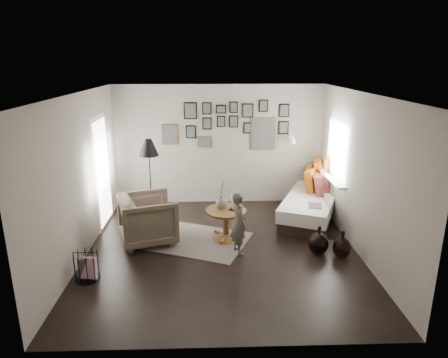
{
  "coord_description": "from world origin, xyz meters",
  "views": [
    {
      "loc": [
        -0.17,
        -6.13,
        3.09
      ],
      "look_at": [
        0.05,
        0.5,
        1.1
      ],
      "focal_mm": 32.0,
      "sensor_mm": 36.0,
      "label": 1
    }
  ],
  "objects_px": {
    "vase": "(222,201)",
    "daybed": "(309,202)",
    "floor_lamp": "(149,151)",
    "magazine_basket": "(87,266)",
    "demijohn_small": "(342,248)",
    "demijohn_large": "(318,243)",
    "armchair": "(148,219)",
    "pedestal_table": "(226,226)",
    "child": "(239,223)"
  },
  "relations": [
    {
      "from": "daybed",
      "to": "child",
      "type": "bearing_deg",
      "value": -111.62
    },
    {
      "from": "pedestal_table",
      "to": "demijohn_large",
      "type": "distance_m",
      "value": 1.62
    },
    {
      "from": "daybed",
      "to": "demijohn_small",
      "type": "bearing_deg",
      "value": -62.67
    },
    {
      "from": "magazine_basket",
      "to": "demijohn_small",
      "type": "xyz_separation_m",
      "value": [
        3.93,
        0.54,
        -0.04
      ]
    },
    {
      "from": "floor_lamp",
      "to": "demijohn_small",
      "type": "bearing_deg",
      "value": -28.26
    },
    {
      "from": "daybed",
      "to": "demijohn_large",
      "type": "xyz_separation_m",
      "value": [
        -0.23,
        -1.65,
        -0.13
      ]
    },
    {
      "from": "pedestal_table",
      "to": "vase",
      "type": "height_order",
      "value": "vase"
    },
    {
      "from": "vase",
      "to": "child",
      "type": "bearing_deg",
      "value": -64.09
    },
    {
      "from": "daybed",
      "to": "demijohn_small",
      "type": "distance_m",
      "value": 1.78
    },
    {
      "from": "daybed",
      "to": "vase",
      "type": "bearing_deg",
      "value": -127.62
    },
    {
      "from": "magazine_basket",
      "to": "demijohn_large",
      "type": "xyz_separation_m",
      "value": [
        3.58,
        0.66,
        -0.02
      ]
    },
    {
      "from": "floor_lamp",
      "to": "child",
      "type": "bearing_deg",
      "value": -43.36
    },
    {
      "from": "demijohn_large",
      "to": "demijohn_small",
      "type": "height_order",
      "value": "demijohn_large"
    },
    {
      "from": "armchair",
      "to": "demijohn_large",
      "type": "xyz_separation_m",
      "value": [
        2.86,
        -0.58,
        -0.23
      ]
    },
    {
      "from": "pedestal_table",
      "to": "demijohn_small",
      "type": "xyz_separation_m",
      "value": [
        1.85,
        -0.75,
        -0.09
      ]
    },
    {
      "from": "pedestal_table",
      "to": "demijohn_large",
      "type": "bearing_deg",
      "value": -22.76
    },
    {
      "from": "floor_lamp",
      "to": "demijohn_small",
      "type": "distance_m",
      "value": 3.95
    },
    {
      "from": "floor_lamp",
      "to": "magazine_basket",
      "type": "relative_size",
      "value": 3.8
    },
    {
      "from": "armchair",
      "to": "floor_lamp",
      "type": "relative_size",
      "value": 0.57
    },
    {
      "from": "armchair",
      "to": "vase",
      "type": "bearing_deg",
      "value": -105.18
    },
    {
      "from": "floor_lamp",
      "to": "magazine_basket",
      "type": "xyz_separation_m",
      "value": [
        -0.62,
        -2.32,
        -1.2
      ]
    },
    {
      "from": "pedestal_table",
      "to": "child",
      "type": "height_order",
      "value": "child"
    },
    {
      "from": "pedestal_table",
      "to": "floor_lamp",
      "type": "bearing_deg",
      "value": 144.8
    },
    {
      "from": "armchair",
      "to": "magazine_basket",
      "type": "distance_m",
      "value": 1.45
    },
    {
      "from": "demijohn_small",
      "to": "floor_lamp",
      "type": "bearing_deg",
      "value": 151.74
    },
    {
      "from": "pedestal_table",
      "to": "armchair",
      "type": "relative_size",
      "value": 0.76
    },
    {
      "from": "armchair",
      "to": "magazine_basket",
      "type": "bearing_deg",
      "value": 131.73
    },
    {
      "from": "demijohn_large",
      "to": "armchair",
      "type": "bearing_deg",
      "value": 168.53
    },
    {
      "from": "armchair",
      "to": "child",
      "type": "xyz_separation_m",
      "value": [
        1.55,
        -0.47,
        0.11
      ]
    },
    {
      "from": "demijohn_small",
      "to": "child",
      "type": "distance_m",
      "value": 1.72
    },
    {
      "from": "pedestal_table",
      "to": "demijohn_large",
      "type": "xyz_separation_m",
      "value": [
        1.5,
        -0.63,
        -0.07
      ]
    },
    {
      "from": "armchair",
      "to": "demijohn_large",
      "type": "height_order",
      "value": "armchair"
    },
    {
      "from": "vase",
      "to": "demijohn_large",
      "type": "relative_size",
      "value": 1.02
    },
    {
      "from": "armchair",
      "to": "floor_lamp",
      "type": "distance_m",
      "value": 1.46
    },
    {
      "from": "vase",
      "to": "demijohn_large",
      "type": "xyz_separation_m",
      "value": [
        1.58,
        -0.65,
        -0.53
      ]
    },
    {
      "from": "pedestal_table",
      "to": "vase",
      "type": "relative_size",
      "value": 1.4
    },
    {
      "from": "magazine_basket",
      "to": "demijohn_small",
      "type": "height_order",
      "value": "demijohn_small"
    },
    {
      "from": "vase",
      "to": "floor_lamp",
      "type": "xyz_separation_m",
      "value": [
        -1.38,
        1.01,
        0.69
      ]
    },
    {
      "from": "daybed",
      "to": "child",
      "type": "distance_m",
      "value": 2.19
    },
    {
      "from": "vase",
      "to": "armchair",
      "type": "xyz_separation_m",
      "value": [
        -1.28,
        -0.07,
        -0.29
      ]
    },
    {
      "from": "floor_lamp",
      "to": "child",
      "type": "relative_size",
      "value": 1.53
    },
    {
      "from": "floor_lamp",
      "to": "armchair",
      "type": "bearing_deg",
      "value": -85.01
    },
    {
      "from": "demijohn_large",
      "to": "daybed",
      "type": "bearing_deg",
      "value": 82.0
    },
    {
      "from": "pedestal_table",
      "to": "armchair",
      "type": "distance_m",
      "value": 1.37
    },
    {
      "from": "daybed",
      "to": "armchair",
      "type": "xyz_separation_m",
      "value": [
        -3.09,
        -1.06,
        0.1
      ]
    },
    {
      "from": "vase",
      "to": "daybed",
      "type": "bearing_deg",
      "value": 28.9
    },
    {
      "from": "armchair",
      "to": "child",
      "type": "height_order",
      "value": "child"
    },
    {
      "from": "daybed",
      "to": "armchair",
      "type": "relative_size",
      "value": 2.42
    },
    {
      "from": "armchair",
      "to": "child",
      "type": "distance_m",
      "value": 1.62
    },
    {
      "from": "demijohn_large",
      "to": "vase",
      "type": "bearing_deg",
      "value": 157.66
    }
  ]
}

